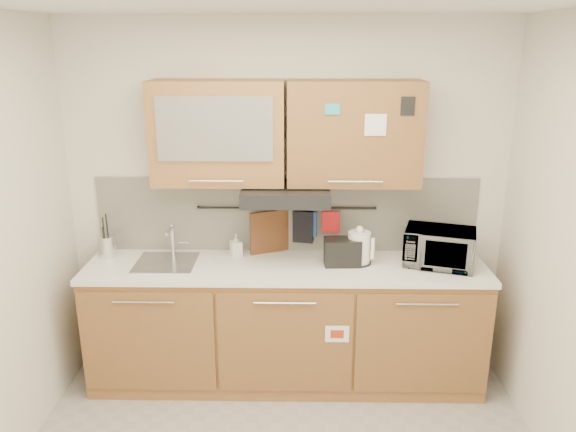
{
  "coord_description": "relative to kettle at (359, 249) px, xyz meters",
  "views": [
    {
      "loc": [
        0.08,
        -2.48,
        2.42
      ],
      "look_at": [
        0.02,
        1.05,
        1.32
      ],
      "focal_mm": 35.0,
      "sensor_mm": 36.0,
      "label": 1
    }
  ],
  "objects": [
    {
      "name": "wall_back",
      "position": [
        -0.52,
        0.28,
        0.27
      ],
      "size": [
        3.2,
        0.0,
        3.2
      ],
      "primitive_type": "plane",
      "rotation": [
        1.57,
        0.0,
        0.0
      ],
      "color": "silver",
      "rests_on": "ground"
    },
    {
      "name": "upper_cabinets",
      "position": [
        -0.52,
        0.1,
        0.8
      ],
      "size": [
        1.82,
        0.37,
        0.7
      ],
      "color": "#A16E39",
      "rests_on": "wall_back"
    },
    {
      "name": "range_hood",
      "position": [
        -0.52,
        0.03,
        0.39
      ],
      "size": [
        0.6,
        0.46,
        0.1
      ],
      "primitive_type": "cube",
      "color": "black",
      "rests_on": "upper_cabinets"
    },
    {
      "name": "soap_bottle",
      "position": [
        -0.88,
        0.13,
        -0.03
      ],
      "size": [
        0.1,
        0.1,
        0.17
      ],
      "primitive_type": "imported",
      "rotation": [
        0.0,
        0.0,
        0.39
      ],
      "color": "#999999",
      "rests_on": "countertop"
    },
    {
      "name": "microwave",
      "position": [
        0.56,
        -0.02,
        0.02
      ],
      "size": [
        0.54,
        0.44,
        0.26
      ],
      "primitive_type": "imported",
      "rotation": [
        0.0,
        0.0,
        -0.29
      ],
      "color": "#999999",
      "rests_on": "countertop"
    },
    {
      "name": "countertop",
      "position": [
        -0.52,
        -0.03,
        -0.13
      ],
      "size": [
        2.82,
        0.62,
        0.04
      ],
      "primitive_type": "cube",
      "color": "white",
      "rests_on": "base_cabinet"
    },
    {
      "name": "backsplash",
      "position": [
        -0.52,
        0.27,
        0.17
      ],
      "size": [
        2.8,
        0.02,
        0.56
      ],
      "primitive_type": "cube",
      "color": "silver",
      "rests_on": "countertop"
    },
    {
      "name": "utensil_rail",
      "position": [
        -0.52,
        0.23,
        0.23
      ],
      "size": [
        1.3,
        0.02,
        0.02
      ],
      "primitive_type": "cylinder",
      "rotation": [
        0.0,
        1.57,
        0.0
      ],
      "color": "black",
      "rests_on": "backsplash"
    },
    {
      "name": "oven_mitt",
      "position": [
        -0.35,
        0.21,
        0.11
      ],
      "size": [
        0.12,
        0.06,
        0.19
      ],
      "primitive_type": "cube",
      "rotation": [
        0.0,
        0.0,
        -0.27
      ],
      "color": "#204693",
      "rests_on": "utensil_rail"
    },
    {
      "name": "pot_holder",
      "position": [
        -0.19,
        0.21,
        0.13
      ],
      "size": [
        0.13,
        0.04,
        0.16
      ],
      "primitive_type": "cube",
      "rotation": [
        0.0,
        0.0,
        -0.12
      ],
      "color": "red",
      "rests_on": "utensil_rail"
    },
    {
      "name": "utensil_crock",
      "position": [
        -1.82,
        0.1,
        -0.03
      ],
      "size": [
        0.16,
        0.16,
        0.32
      ],
      "rotation": [
        0.0,
        0.0,
        -0.3
      ],
      "color": "silver",
      "rests_on": "countertop"
    },
    {
      "name": "base_cabinet",
      "position": [
        -0.52,
        -0.03,
        -0.63
      ],
      "size": [
        2.8,
        0.64,
        0.88
      ],
      "color": "#A16E39",
      "rests_on": "floor"
    },
    {
      "name": "cutting_board",
      "position": [
        -0.63,
        0.21,
        0.01
      ],
      "size": [
        0.3,
        0.14,
        0.39
      ],
      "primitive_type": "cube",
      "rotation": [
        0.0,
        0.0,
        0.4
      ],
      "color": "brown",
      "rests_on": "utensil_rail"
    },
    {
      "name": "dark_pouch",
      "position": [
        -0.39,
        0.21,
        0.09
      ],
      "size": [
        0.16,
        0.08,
        0.24
      ],
      "primitive_type": "cube",
      "rotation": [
        0.0,
        0.0,
        -0.22
      ],
      "color": "black",
      "rests_on": "utensil_rail"
    },
    {
      "name": "kettle",
      "position": [
        0.0,
        0.0,
        0.0
      ],
      "size": [
        0.21,
        0.21,
        0.28
      ],
      "rotation": [
        0.0,
        0.0,
        -0.4
      ],
      "color": "white",
      "rests_on": "countertop"
    },
    {
      "name": "sink",
      "position": [
        -1.36,
        -0.01,
        -0.11
      ],
      "size": [
        0.42,
        0.4,
        0.26
      ],
      "color": "silver",
      "rests_on": "countertop"
    },
    {
      "name": "toaster",
      "position": [
        -0.12,
        -0.03,
        -0.01
      ],
      "size": [
        0.26,
        0.16,
        0.19
      ],
      "rotation": [
        0.0,
        0.0,
        0.05
      ],
      "color": "black",
      "rests_on": "countertop"
    }
  ]
}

